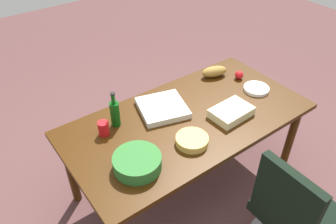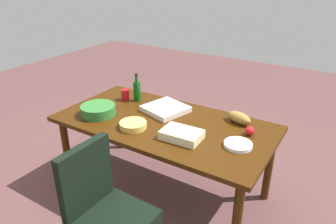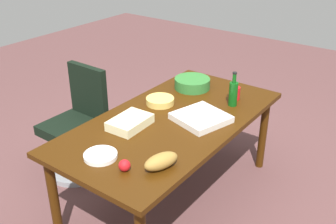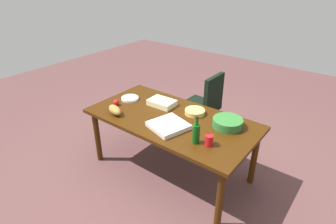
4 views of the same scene
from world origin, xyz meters
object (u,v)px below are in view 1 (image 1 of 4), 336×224
Objects in this scene: pizza_box at (162,108)px; paper_plate_stack at (256,89)px; sheet_cake at (231,112)px; wine_bottle at (115,113)px; chip_bowl at (192,140)px; office_chair at (290,221)px; red_solo_cup at (104,128)px; apple_red at (239,75)px; bread_loaf at (214,72)px; conference_table at (188,125)px; salad_bowl at (137,162)px.

paper_plate_stack is at bearing 179.03° from pizza_box.
sheet_cake is 0.90m from wine_bottle.
chip_bowl is at bearing 7.56° from sheet_cake.
office_chair is at bearing 113.66° from chip_bowl.
chip_bowl reaches higher than paper_plate_stack.
red_solo_cup is (0.77, -1.17, 0.43)m from office_chair.
chip_bowl is 0.61m from wine_bottle.
bread_loaf reaches higher than apple_red.
chip_bowl is 3.08× the size of apple_red.
paper_plate_stack reaches higher than conference_table.
chip_bowl is (0.16, 0.24, 0.11)m from conference_table.
conference_table is 0.68m from bread_loaf.
salad_bowl is 1.29m from bread_loaf.
sheet_cake is 4.21× the size of apple_red.
apple_red reaches higher than paper_plate_stack.
bread_loaf is 1.09× the size of paper_plate_stack.
bread_loaf is (-0.68, -0.14, 0.03)m from pizza_box.
red_solo_cup is at bearing -11.62° from paper_plate_stack.
office_chair is 2.72× the size of pizza_box.
bread_loaf is (-1.17, -0.54, 0.00)m from salad_bowl.
salad_bowl is at bearing -44.89° from office_chair.
red_solo_cup is 0.31× the size of pizza_box.
office_chair is 0.88m from sheet_cake.
conference_table is at bearing 30.00° from bread_loaf.
bread_loaf reaches higher than conference_table.
wine_bottle is 1.26m from paper_plate_stack.
salad_bowl is (0.60, 0.21, 0.13)m from conference_table.
pizza_box is at bearing 11.34° from bread_loaf.
apple_red is 0.23m from paper_plate_stack.
pizza_box is (0.39, -0.38, -0.01)m from sheet_cake.
bread_loaf is (-0.58, -0.33, 0.13)m from conference_table.
sheet_cake is at bearing -172.44° from chip_bowl.
sheet_cake is 0.54m from pizza_box.
salad_bowl is 1.34× the size of bread_loaf.
office_chair is at bearing 118.06° from wine_bottle.
bread_loaf is at bearing -155.34° from salad_bowl.
paper_plate_stack is (0.01, 0.22, -0.02)m from apple_red.
pizza_box is (-0.49, -0.40, -0.02)m from salad_bowl.
paper_plate_stack is (-0.14, 0.39, -0.04)m from bread_loaf.
sheet_cake is at bearing 147.77° from conference_table.
office_chair reaches higher than sheet_cake.
conference_table is 0.64m from salad_bowl.
salad_bowl is 4.22× the size of apple_red.
bread_loaf is 0.41m from paper_plate_stack.
chip_bowl reaches higher than conference_table.
apple_red is (-1.35, 0.05, -0.02)m from red_solo_cup.
salad_bowl is 1.46× the size of paper_plate_stack.
wine_bottle is (0.49, -0.26, 0.19)m from conference_table.
red_solo_cup is at bearing -45.05° from chip_bowl.
conference_table is 25.52× the size of apple_red.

